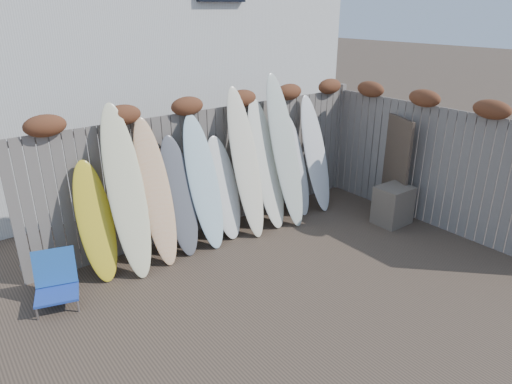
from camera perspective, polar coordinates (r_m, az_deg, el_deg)
ground at (r=6.21m, az=6.87°, el=-11.95°), size 80.00×80.00×0.00m
back_fence at (r=7.43m, az=-5.23°, el=4.18°), size 6.05×0.28×2.24m
right_fence at (r=8.05m, az=21.61°, el=3.79°), size 0.28×4.40×2.24m
house at (r=10.95m, az=-15.85°, el=19.98°), size 8.50×5.50×6.33m
beach_chair at (r=6.28m, az=-23.74°, el=-10.10°), size 0.64×0.66×0.67m
wooden_crate at (r=8.11m, az=16.74°, el=-1.59°), size 0.57×0.48×0.66m
lattice_panel at (r=8.51m, az=16.45°, el=3.46°), size 0.51×1.08×1.74m
surfboard_0 at (r=6.44m, az=-19.42°, el=-3.54°), size 0.49×0.61×1.62m
surfboard_1 at (r=6.36m, az=-15.88°, el=-0.02°), size 0.57×0.85×2.31m
surfboard_2 at (r=6.58m, az=-12.44°, el=-0.09°), size 0.48×0.74×2.06m
surfboard_3 at (r=6.80m, az=-9.56°, el=-0.53°), size 0.50×0.65×1.75m
surfboard_4 at (r=6.93m, az=-6.56°, el=1.20°), size 0.52×0.72×2.01m
surfboard_5 at (r=7.22m, az=-4.07°, el=0.49°), size 0.53×0.60×1.62m
surfboard_6 at (r=7.23m, az=-1.31°, el=3.63°), size 0.50×0.84×2.34m
surfboard_7 at (r=7.53m, az=1.29°, el=3.47°), size 0.59×0.78×2.11m
surfboard_8 at (r=7.61m, az=3.65°, el=5.12°), size 0.50×0.87×2.48m
surfboard_9 at (r=8.06m, az=4.95°, el=3.33°), size 0.52×0.66×1.76m
surfboard_10 at (r=8.27m, az=7.44°, el=4.74°), size 0.50×0.73×2.03m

